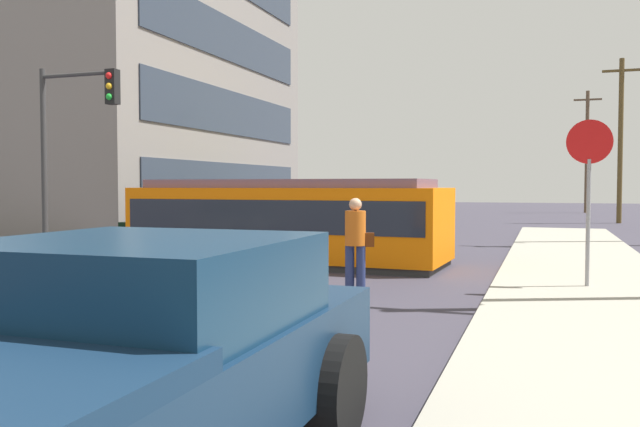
{
  "coord_description": "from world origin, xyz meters",
  "views": [
    {
      "loc": [
        6.08,
        -4.58,
        1.89
      ],
      "look_at": [
        1.27,
        9.37,
        1.25
      ],
      "focal_mm": 36.75,
      "sensor_mm": 36.0,
      "label": 1
    }
  ],
  "objects_px": {
    "parked_sedan_mid": "(183,224)",
    "parked_sedan_far": "(261,216)",
    "traffic_light_mast": "(72,126)",
    "city_bus": "(330,207)",
    "utility_pole_far": "(620,138)",
    "pedestrian_crossing": "(356,240)",
    "pickup_truck_parked": "(89,377)",
    "streetcar_tram": "(288,220)",
    "stop_sign": "(589,168)",
    "utility_pole_distant": "(587,149)"
  },
  "relations": [
    {
      "from": "parked_sedan_mid",
      "to": "parked_sedan_far",
      "type": "relative_size",
      "value": 1.04
    },
    {
      "from": "traffic_light_mast",
      "to": "city_bus",
      "type": "bearing_deg",
      "value": 71.82
    },
    {
      "from": "traffic_light_mast",
      "to": "utility_pole_far",
      "type": "relative_size",
      "value": 0.59
    },
    {
      "from": "pedestrian_crossing",
      "to": "parked_sedan_mid",
      "type": "xyz_separation_m",
      "value": [
        -8.05,
        7.78,
        -0.32
      ]
    },
    {
      "from": "city_bus",
      "to": "pickup_truck_parked",
      "type": "xyz_separation_m",
      "value": [
        5.29,
        -20.6,
        -0.27
      ]
    },
    {
      "from": "streetcar_tram",
      "to": "stop_sign",
      "type": "bearing_deg",
      "value": -20.54
    },
    {
      "from": "parked_sedan_far",
      "to": "streetcar_tram",
      "type": "bearing_deg",
      "value": -62.48
    },
    {
      "from": "pedestrian_crossing",
      "to": "utility_pole_distant",
      "type": "bearing_deg",
      "value": 81.33
    },
    {
      "from": "parked_sedan_far",
      "to": "utility_pole_distant",
      "type": "xyz_separation_m",
      "value": [
        13.66,
        23.99,
        3.73
      ]
    },
    {
      "from": "streetcar_tram",
      "to": "utility_pole_far",
      "type": "distance_m",
      "value": 23.23
    },
    {
      "from": "traffic_light_mast",
      "to": "streetcar_tram",
      "type": "bearing_deg",
      "value": 13.93
    },
    {
      "from": "streetcar_tram",
      "to": "pickup_truck_parked",
      "type": "relative_size",
      "value": 1.54
    },
    {
      "from": "parked_sedan_mid",
      "to": "traffic_light_mast",
      "type": "bearing_deg",
      "value": -89.61
    },
    {
      "from": "parked_sedan_mid",
      "to": "pedestrian_crossing",
      "type": "bearing_deg",
      "value": -44.03
    },
    {
      "from": "utility_pole_distant",
      "to": "parked_sedan_far",
      "type": "bearing_deg",
      "value": -119.67
    },
    {
      "from": "parked_sedan_mid",
      "to": "stop_sign",
      "type": "relative_size",
      "value": 1.56
    },
    {
      "from": "utility_pole_far",
      "to": "parked_sedan_far",
      "type": "bearing_deg",
      "value": -142.37
    },
    {
      "from": "streetcar_tram",
      "to": "parked_sedan_mid",
      "type": "height_order",
      "value": "streetcar_tram"
    },
    {
      "from": "pickup_truck_parked",
      "to": "traffic_light_mast",
      "type": "height_order",
      "value": "traffic_light_mast"
    },
    {
      "from": "utility_pole_distant",
      "to": "pedestrian_crossing",
      "type": "bearing_deg",
      "value": -98.67
    },
    {
      "from": "city_bus",
      "to": "parked_sedan_mid",
      "type": "bearing_deg",
      "value": -124.2
    },
    {
      "from": "parked_sedan_far",
      "to": "utility_pole_distant",
      "type": "height_order",
      "value": "utility_pole_distant"
    },
    {
      "from": "traffic_light_mast",
      "to": "parked_sedan_far",
      "type": "bearing_deg",
      "value": 89.52
    },
    {
      "from": "utility_pole_far",
      "to": "utility_pole_distant",
      "type": "distance_m",
      "value": 12.83
    },
    {
      "from": "stop_sign",
      "to": "traffic_light_mast",
      "type": "bearing_deg",
      "value": 174.31
    },
    {
      "from": "city_bus",
      "to": "utility_pole_distant",
      "type": "xyz_separation_m",
      "value": [
        10.38,
        24.84,
        3.29
      ]
    },
    {
      "from": "pickup_truck_parked",
      "to": "utility_pole_distant",
      "type": "relative_size",
      "value": 0.6
    },
    {
      "from": "pickup_truck_parked",
      "to": "traffic_light_mast",
      "type": "relative_size",
      "value": 1.04
    },
    {
      "from": "streetcar_tram",
      "to": "traffic_light_mast",
      "type": "relative_size",
      "value": 1.61
    },
    {
      "from": "streetcar_tram",
      "to": "traffic_light_mast",
      "type": "distance_m",
      "value": 5.84
    },
    {
      "from": "utility_pole_distant",
      "to": "utility_pole_far",
      "type": "bearing_deg",
      "value": -86.25
    },
    {
      "from": "stop_sign",
      "to": "traffic_light_mast",
      "type": "distance_m",
      "value": 11.92
    },
    {
      "from": "streetcar_tram",
      "to": "pedestrian_crossing",
      "type": "distance_m",
      "value": 4.74
    },
    {
      "from": "city_bus",
      "to": "parked_sedan_mid",
      "type": "relative_size",
      "value": 1.16
    },
    {
      "from": "pedestrian_crossing",
      "to": "utility_pole_distant",
      "type": "height_order",
      "value": "utility_pole_distant"
    },
    {
      "from": "city_bus",
      "to": "traffic_light_mast",
      "type": "bearing_deg",
      "value": -108.18
    },
    {
      "from": "streetcar_tram",
      "to": "utility_pole_distant",
      "type": "distance_m",
      "value": 35.03
    },
    {
      "from": "city_bus",
      "to": "stop_sign",
      "type": "xyz_separation_m",
      "value": [
        8.44,
        -11.45,
        1.13
      ]
    },
    {
      "from": "pedestrian_crossing",
      "to": "parked_sedan_far",
      "type": "distance_m",
      "value": 15.78
    },
    {
      "from": "parked_sedan_far",
      "to": "utility_pole_far",
      "type": "bearing_deg",
      "value": 37.63
    },
    {
      "from": "parked_sedan_far",
      "to": "traffic_light_mast",
      "type": "height_order",
      "value": "traffic_light_mast"
    },
    {
      "from": "city_bus",
      "to": "utility_pole_far",
      "type": "height_order",
      "value": "utility_pole_far"
    },
    {
      "from": "city_bus",
      "to": "pedestrian_crossing",
      "type": "xyz_separation_m",
      "value": [
        4.64,
        -12.79,
        -0.12
      ]
    },
    {
      "from": "city_bus",
      "to": "streetcar_tram",
      "type": "bearing_deg",
      "value": -78.39
    },
    {
      "from": "parked_sedan_far",
      "to": "traffic_light_mast",
      "type": "relative_size",
      "value": 0.9
    },
    {
      "from": "utility_pole_far",
      "to": "parked_sedan_mid",
      "type": "bearing_deg",
      "value": -130.63
    },
    {
      "from": "pedestrian_crossing",
      "to": "utility_pole_far",
      "type": "distance_m",
      "value": 25.9
    },
    {
      "from": "parked_sedan_far",
      "to": "pedestrian_crossing",
      "type": "bearing_deg",
      "value": -59.87
    },
    {
      "from": "streetcar_tram",
      "to": "city_bus",
      "type": "distance_m",
      "value": 9.16
    },
    {
      "from": "streetcar_tram",
      "to": "city_bus",
      "type": "bearing_deg",
      "value": 101.61
    }
  ]
}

